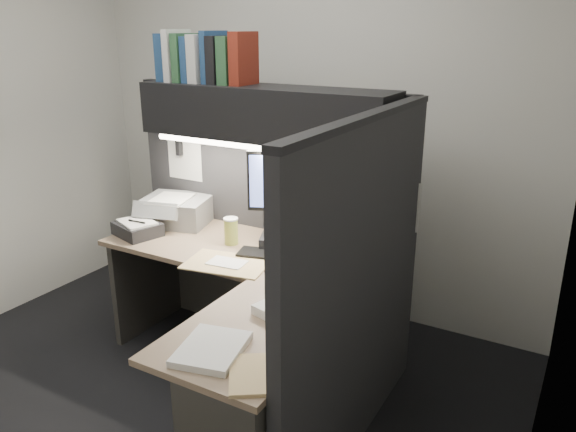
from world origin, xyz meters
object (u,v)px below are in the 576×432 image
(printer, at_px, (177,210))
(desk, at_px, (237,352))
(keyboard, at_px, (275,255))
(telephone, at_px, (363,254))
(coffee_cup, at_px, (231,232))
(monitor, at_px, (294,210))
(notebook_stack, at_px, (138,229))
(overhead_shelf, at_px, (264,113))

(printer, bearing_deg, desk, -52.95)
(keyboard, bearing_deg, printer, 153.29)
(telephone, distance_m, printer, 1.33)
(keyboard, relative_size, telephone, 1.86)
(coffee_cup, height_order, printer, printer)
(telephone, bearing_deg, desk, -115.28)
(keyboard, bearing_deg, monitor, 72.38)
(telephone, height_order, printer, printer)
(telephone, bearing_deg, monitor, -179.67)
(printer, distance_m, notebook_stack, 0.32)
(monitor, bearing_deg, desk, -106.02)
(desk, height_order, notebook_stack, notebook_stack)
(coffee_cup, bearing_deg, notebook_stack, -164.18)
(desk, relative_size, printer, 4.02)
(printer, bearing_deg, overhead_shelf, -14.20)
(overhead_shelf, height_order, notebook_stack, overhead_shelf)
(telephone, height_order, notebook_stack, telephone)
(monitor, bearing_deg, overhead_shelf, 151.20)
(overhead_shelf, xyz_separation_m, coffee_cup, (-0.14, -0.17, -0.69))
(keyboard, bearing_deg, desk, -93.95)
(keyboard, distance_m, telephone, 0.49)
(monitor, xyz_separation_m, telephone, (0.44, -0.00, -0.18))
(overhead_shelf, distance_m, coffee_cup, 0.73)
(monitor, bearing_deg, keyboard, -116.19)
(monitor, distance_m, coffee_cup, 0.40)
(overhead_shelf, relative_size, monitor, 2.71)
(monitor, xyz_separation_m, coffee_cup, (-0.34, -0.15, -0.15))
(desk, relative_size, overhead_shelf, 1.10)
(notebook_stack, bearing_deg, desk, -22.05)
(printer, bearing_deg, telephone, -16.12)
(keyboard, distance_m, printer, 0.90)
(coffee_cup, bearing_deg, monitor, 22.96)
(desk, xyz_separation_m, keyboard, (-0.10, 0.54, 0.30))
(printer, bearing_deg, coffee_cup, -31.02)
(overhead_shelf, bearing_deg, telephone, -1.90)
(telephone, relative_size, notebook_stack, 0.86)
(coffee_cup, bearing_deg, keyboard, -7.54)
(coffee_cup, bearing_deg, printer, 165.19)
(desk, bearing_deg, notebook_stack, 157.95)
(monitor, bearing_deg, notebook_stack, 175.31)
(coffee_cup, distance_m, notebook_stack, 0.62)
(overhead_shelf, distance_m, telephone, 0.98)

